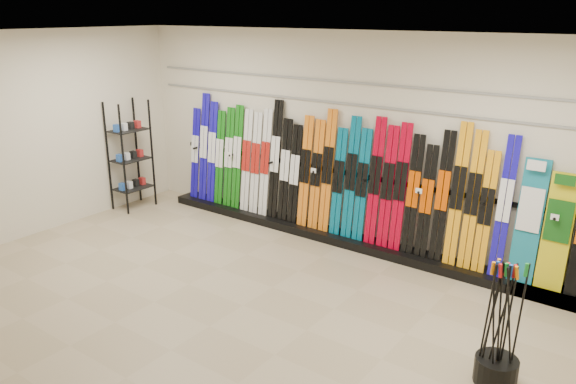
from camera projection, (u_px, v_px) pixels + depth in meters
The scene contains 12 objects.
floor at pixel (243, 305), 6.47m from camera, with size 8.00×8.00×0.00m, color tan.
back_wall at pixel (356, 140), 7.93m from camera, with size 8.00×8.00×0.00m, color beige.
left_wall at pixel (34, 135), 8.26m from camera, with size 5.00×5.00×0.00m, color beige.
ceiling at pixel (236, 36), 5.55m from camera, with size 8.00×8.00×0.00m, color silver.
ski_rack_base at pixel (358, 243), 8.07m from camera, with size 8.00×0.40×0.12m, color black.
skis at pixel (323, 175), 8.21m from camera, with size 5.38×0.24×1.84m.
snowboards at pixel (573, 231), 6.36m from camera, with size 1.25×0.25×1.59m.
accessory_rack at pixel (130, 155), 9.44m from camera, with size 0.40×0.60×1.84m, color black.
pole_bin at pixel (496, 370), 5.10m from camera, with size 0.39×0.39×0.25m, color black.
ski_poles at pixel (500, 324), 4.94m from camera, with size 0.33×0.21×1.18m.
slatwall_rail_0 at pixel (357, 105), 7.76m from camera, with size 7.60×0.02×0.03m, color gray.
slatwall_rail_1 at pixel (357, 83), 7.66m from camera, with size 7.60×0.02×0.03m, color gray.
Camera 1 is at (3.82, -4.33, 3.24)m, focal length 35.00 mm.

